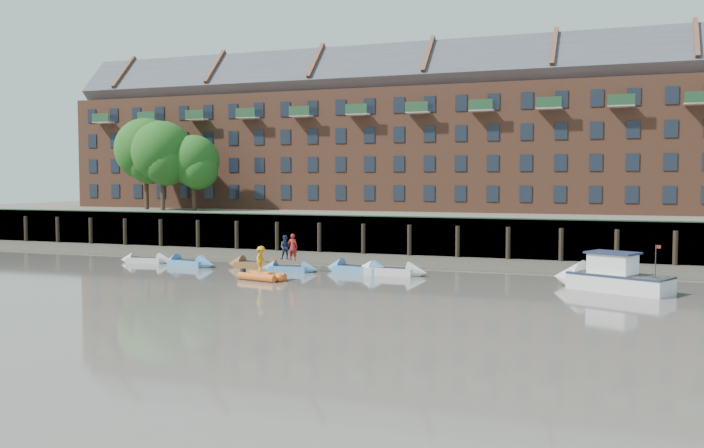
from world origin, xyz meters
The scene contains 18 objects.
ground centered at (0.00, 0.00, 0.00)m, with size 220.00×220.00×0.00m, color #635E55.
foreshore centered at (0.00, 18.00, 0.00)m, with size 110.00×8.00×0.50m, color #3D382F.
mud_band centered at (0.00, 14.60, 0.00)m, with size 110.00×1.60×0.10m, color #4C4336.
river_wall centered at (0.00, 22.38, 1.59)m, with size 110.00×1.23×3.30m.
bank_terrace centered at (0.00, 36.00, 1.60)m, with size 110.00×28.00×3.20m, color #5E594D.
apartment_terrace centered at (0.00, 36.99, 12.82)m, with size 80.60×15.56×20.98m.
tree_cluster centered at (-25.62, 27.35, 9.00)m, with size 11.76×7.74×9.40m.
rowboat_0 centered at (-15.43, 10.38, 0.21)m, with size 4.31×1.83×1.21m.
rowboat_1 centered at (-11.19, 9.60, 0.24)m, with size 4.74×2.05×1.33m.
rowboat_2 centered at (-5.91, 10.24, 0.24)m, with size 4.75×1.41×1.38m.
rowboat_3 centered at (-2.97, 9.29, 0.21)m, with size 4.12×1.53×1.17m.
rowboat_4 centered at (1.66, 10.25, 0.25)m, with size 5.09×2.20×1.43m.
rowboat_5 centered at (4.04, 10.03, 0.26)m, with size 5.00×1.49×1.45m.
rib_tender centered at (-2.65, 4.83, 0.24)m, with size 3.24×2.11×0.54m.
motor_launch centered at (17.34, 8.10, 0.72)m, with size 7.19×4.96×2.84m.
person_rower_a centered at (-2.70, 9.29, 1.71)m, with size 0.67×0.44×1.84m, color maroon.
person_rower_b centered at (-3.37, 9.58, 1.63)m, with size 0.82×0.64×1.69m, color #19233F.
person_rib_crew centered at (-2.78, 4.77, 1.33)m, with size 1.06×0.61×1.65m, color orange.
Camera 1 is at (18.72, -36.73, 6.37)m, focal length 38.00 mm.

